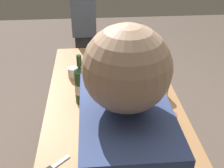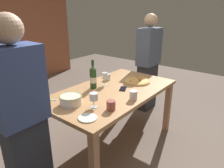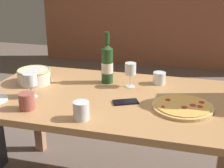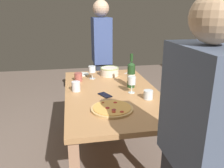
# 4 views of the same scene
# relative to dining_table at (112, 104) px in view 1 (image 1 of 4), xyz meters

# --- Properties ---
(ground_plane) EXTENTS (8.00, 8.00, 0.00)m
(ground_plane) POSITION_rel_dining_table_xyz_m (0.00, 0.00, -0.66)
(ground_plane) COLOR #736156
(dining_table) EXTENTS (1.60, 0.90, 0.75)m
(dining_table) POSITION_rel_dining_table_xyz_m (0.00, 0.00, 0.00)
(dining_table) COLOR tan
(dining_table) RESTS_ON ground
(pizza) EXTENTS (0.34, 0.34, 0.03)m
(pizza) POSITION_rel_dining_table_xyz_m (0.42, -0.08, 0.10)
(pizza) COLOR tan
(pizza) RESTS_ON dining_table
(serving_bowl) EXTENTS (0.22, 0.22, 0.10)m
(serving_bowl) POSITION_rel_dining_table_xyz_m (-0.56, 0.08, 0.15)
(serving_bowl) COLOR silver
(serving_bowl) RESTS_ON dining_table
(wine_bottle) EXTENTS (0.08, 0.08, 0.35)m
(wine_bottle) POSITION_rel_dining_table_xyz_m (-0.09, 0.21, 0.23)
(wine_bottle) COLOR #234720
(wine_bottle) RESTS_ON dining_table
(wine_glass_near_pizza) EXTENTS (0.08, 0.08, 0.15)m
(wine_glass_near_pizza) POSITION_rel_dining_table_xyz_m (-0.46, -0.15, 0.20)
(wine_glass_near_pizza) COLOR white
(wine_glass_near_pizza) RESTS_ON dining_table
(wine_glass_by_bottle) EXTENTS (0.07, 0.07, 0.16)m
(wine_glass_by_bottle) POSITION_rel_dining_table_xyz_m (0.08, 0.18, 0.21)
(wine_glass_by_bottle) COLOR white
(wine_glass_by_bottle) RESTS_ON dining_table
(cup_amber) EXTENTS (0.08, 0.08, 0.08)m
(cup_amber) POSITION_rel_dining_table_xyz_m (0.25, 0.28, 0.13)
(cup_amber) COLOR white
(cup_amber) RESTS_ON dining_table
(cup_ceramic) EXTENTS (0.08, 0.08, 0.10)m
(cup_ceramic) POSITION_rel_dining_table_xyz_m (-0.07, -0.34, 0.14)
(cup_ceramic) COLOR silver
(cup_ceramic) RESTS_ON dining_table
(cup_spare) EXTENTS (0.09, 0.09, 0.09)m
(cup_spare) POSITION_rel_dining_table_xyz_m (-0.40, -0.31, 0.14)
(cup_spare) COLOR #A65248
(cup_spare) RESTS_ON dining_table
(side_plate) EXTENTS (0.17, 0.17, 0.01)m
(side_plate) POSITION_rel_dining_table_xyz_m (-0.66, -0.25, 0.10)
(side_plate) COLOR white
(side_plate) RESTS_ON dining_table
(cell_phone) EXTENTS (0.16, 0.12, 0.01)m
(cell_phone) POSITION_rel_dining_table_xyz_m (0.10, -0.09, 0.10)
(cell_phone) COLOR black
(cell_phone) RESTS_ON dining_table
(pizza_knife) EXTENTS (0.13, 0.14, 0.02)m
(pizza_knife) POSITION_rel_dining_table_xyz_m (-0.66, 0.35, 0.10)
(pizza_knife) COLOR silver
(pizza_knife) RESTS_ON dining_table
(person_host) EXTENTS (0.42, 0.24, 1.58)m
(person_host) POSITION_rel_dining_table_xyz_m (1.20, 0.19, 0.14)
(person_host) COLOR #2E2F37
(person_host) RESTS_ON ground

